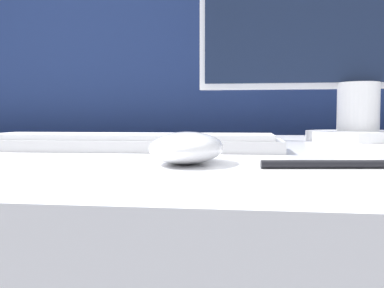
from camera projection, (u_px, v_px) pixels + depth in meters
partition_panel at (231, 184)px, 1.35m from camera, size 5.00×0.03×1.19m
computer_mouse_near at (187, 148)px, 0.46m from camera, size 0.08×0.12×0.03m
keyboard at (131, 142)px, 0.65m from camera, size 0.43×0.12×0.02m
monitor at (360, 5)px, 0.88m from camera, size 0.64×0.20×0.51m
pen at (346, 164)px, 0.42m from camera, size 0.16×0.03×0.01m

